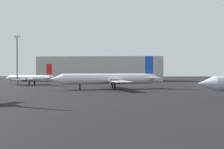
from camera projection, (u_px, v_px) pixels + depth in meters
The scene contains 4 objects.
airplane_distant at pixel (110, 79), 66.18m from camera, with size 33.77×25.42×10.09m.
airplane_far_right at pixel (30, 78), 89.34m from camera, with size 25.75×18.63×8.33m.
light_mast_left at pixel (17, 57), 85.96m from camera, with size 2.40×0.50×19.40m.
terminal_building at pixel (101, 69), 139.65m from camera, with size 73.70×26.06×14.43m, color #B7B7B2.
Camera 1 is at (-2.52, -11.24, 4.85)m, focal length 35.38 mm.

